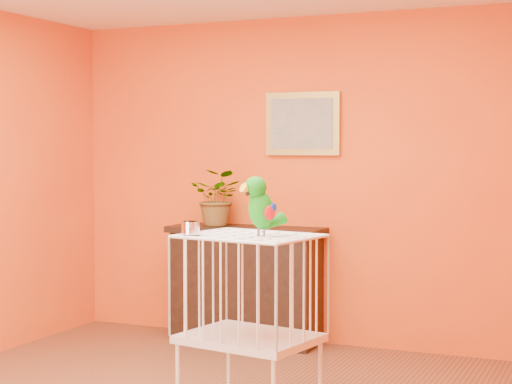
% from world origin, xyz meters
% --- Properties ---
extents(room_shell, '(4.50, 4.50, 4.50)m').
position_xyz_m(room_shell, '(0.00, 0.00, 1.58)').
color(room_shell, '#EB5916').
rests_on(room_shell, ground).
extents(console_cabinet, '(1.25, 0.45, 0.93)m').
position_xyz_m(console_cabinet, '(-0.41, 2.03, 0.47)').
color(console_cabinet, black).
rests_on(console_cabinet, ground).
extents(potted_plant, '(0.45, 0.49, 0.36)m').
position_xyz_m(potted_plant, '(-0.65, 1.99, 1.11)').
color(potted_plant, '#26722D').
rests_on(potted_plant, console_cabinet).
extents(framed_picture, '(0.62, 0.04, 0.50)m').
position_xyz_m(framed_picture, '(0.00, 2.22, 1.75)').
color(framed_picture, '#AF963E').
rests_on(framed_picture, room_shell).
extents(birdcage, '(0.78, 0.65, 1.08)m').
position_xyz_m(birdcage, '(0.48, 0.12, 0.56)').
color(birdcage, silver).
rests_on(birdcage, ground).
extents(feed_cup, '(0.10, 0.10, 0.07)m').
position_xyz_m(feed_cup, '(0.18, -0.01, 1.12)').
color(feed_cup, silver).
rests_on(feed_cup, birdcage).
extents(parrot, '(0.22, 0.28, 0.33)m').
position_xyz_m(parrot, '(0.57, 0.07, 1.25)').
color(parrot, '#59544C').
rests_on(parrot, birdcage).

